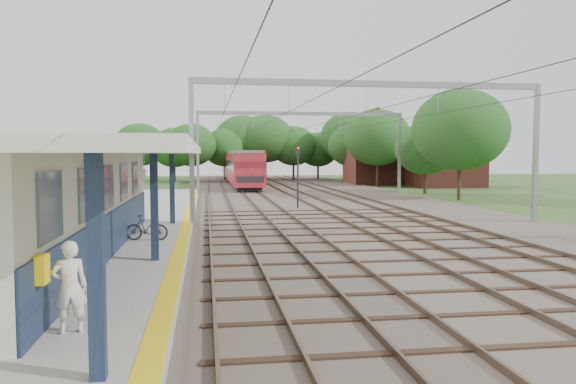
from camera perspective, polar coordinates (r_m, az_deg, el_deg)
ground at (r=12.39m, az=13.01°, el=-12.77°), size 160.00×160.00×0.00m
ballast_bed at (r=42.03m, az=3.17°, el=-0.85°), size 18.00×90.00×0.10m
platform at (r=25.46m, az=-15.37°, el=-3.81°), size 5.00×52.00×0.35m
yellow_stripe at (r=25.26m, az=-10.29°, el=-3.38°), size 0.45×52.00×0.01m
station_building at (r=18.66m, az=-22.30°, el=-0.97°), size 3.41×18.00×3.40m
canopy at (r=17.38m, az=-19.68°, el=4.04°), size 6.40×20.00×3.44m
rail_tracks at (r=41.60m, az=-0.21°, el=-0.72°), size 11.80×88.00×0.15m
catenary_system at (r=37.20m, az=3.73°, el=6.95°), size 17.22×88.00×7.00m
tree_band at (r=68.67m, az=-1.48°, el=5.07°), size 31.72×30.88×8.82m
house_near at (r=62.43m, az=15.66°, el=3.27°), size 7.00×6.12×7.89m
house_far at (r=66.25m, az=9.58°, el=3.60°), size 8.00×6.12×8.66m
person at (r=10.80m, az=-21.30°, el=-8.96°), size 0.69×0.54×1.66m
bicycle at (r=21.29m, az=-14.14°, el=-3.54°), size 1.61×0.71×0.94m
train at (r=66.87m, az=-5.03°, el=2.66°), size 2.84×35.38×3.74m
signal_post at (r=35.21m, az=1.01°, el=2.11°), size 0.28×0.25×3.98m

